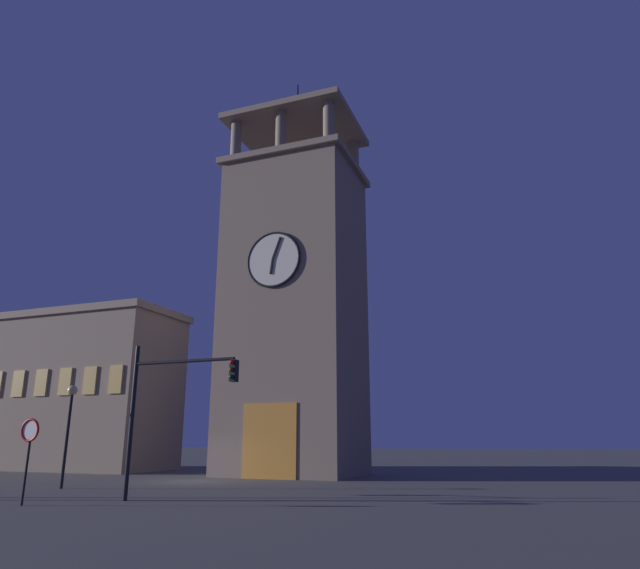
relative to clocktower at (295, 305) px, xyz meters
The scene contains 6 objects.
ground_plane 12.24m from the clocktower, 63.39° to the left, with size 200.00×200.00×0.00m, color #56544F.
clocktower is the anchor object (origin of this frame).
adjacent_wing_building 18.02m from the clocktower, ahead, with size 14.91×6.61×10.96m.
traffic_signal_mid 16.27m from the clocktower, 95.60° to the left, with size 4.32×0.41×5.45m.
street_lamp 14.92m from the clocktower, 63.17° to the left, with size 0.44×0.44×4.44m.
no_horn_sign 19.11m from the clocktower, 82.81° to the left, with size 0.78×0.14×2.76m.
Camera 1 is at (-16.74, 25.83, 2.10)m, focal length 31.37 mm.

